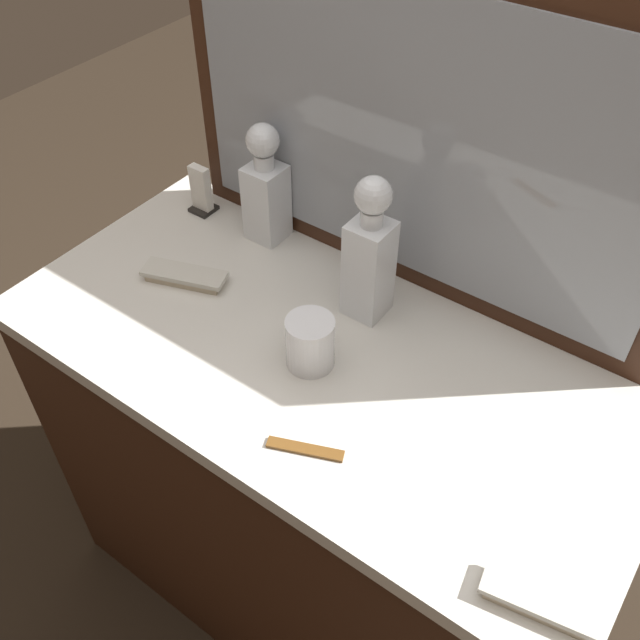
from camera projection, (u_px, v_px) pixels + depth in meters
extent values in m
plane|color=#2D2319|center=(320.00, 582.00, 1.88)|extent=(6.00, 6.00, 0.00)
cube|color=#381E11|center=(320.00, 494.00, 1.58)|extent=(1.15, 0.56, 0.86)
cube|color=silver|center=(320.00, 359.00, 1.27)|extent=(1.18, 0.57, 0.03)
cube|color=#381E11|center=(413.00, 139.00, 1.21)|extent=(0.98, 0.03, 0.60)
cube|color=gray|center=(409.00, 143.00, 1.20)|extent=(0.90, 0.01, 0.52)
cube|color=white|center=(369.00, 269.00, 1.27)|extent=(0.07, 0.07, 0.20)
cube|color=#9E5619|center=(368.00, 284.00, 1.29)|extent=(0.06, 0.06, 0.13)
cylinder|color=white|center=(372.00, 217.00, 1.19)|extent=(0.04, 0.04, 0.03)
sphere|color=white|center=(373.00, 195.00, 1.16)|extent=(0.07, 0.07, 0.07)
cube|color=white|center=(267.00, 203.00, 1.45)|extent=(0.07, 0.07, 0.17)
cube|color=#9E5619|center=(267.00, 214.00, 1.47)|extent=(0.06, 0.06, 0.11)
cylinder|color=white|center=(264.00, 161.00, 1.38)|extent=(0.04, 0.04, 0.03)
sphere|color=white|center=(263.00, 140.00, 1.35)|extent=(0.07, 0.07, 0.07)
cylinder|color=white|center=(310.00, 342.00, 1.21)|extent=(0.09, 0.09, 0.10)
cylinder|color=silver|center=(310.00, 359.00, 1.24)|extent=(0.08, 0.08, 0.01)
cube|color=#B7A88C|center=(541.00, 603.00, 0.93)|extent=(0.15, 0.07, 0.01)
cube|color=beige|center=(543.00, 599.00, 0.92)|extent=(0.17, 0.08, 0.01)
cube|color=#B7A88C|center=(184.00, 279.00, 1.39)|extent=(0.16, 0.10, 0.01)
cube|color=beige|center=(183.00, 275.00, 1.38)|extent=(0.18, 0.11, 0.01)
cube|color=brown|center=(305.00, 449.00, 1.11)|extent=(0.12, 0.07, 0.01)
cube|color=black|center=(204.00, 209.00, 1.57)|extent=(0.05, 0.05, 0.01)
cube|color=white|center=(201.00, 189.00, 1.53)|extent=(0.05, 0.02, 0.11)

